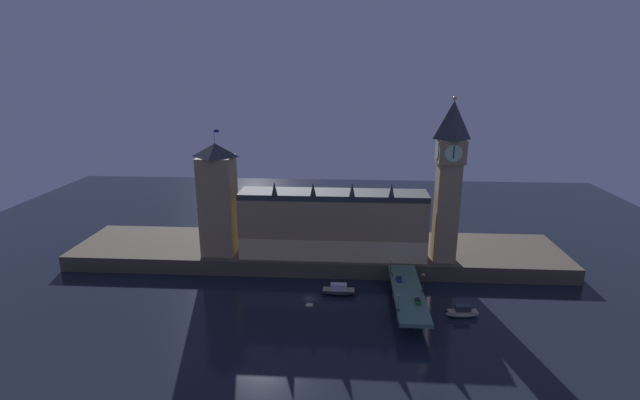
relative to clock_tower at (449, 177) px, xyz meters
The scene contains 16 objects.
ground_plane 74.04m from the clock_tower, 154.56° to the right, with size 400.00×400.00×0.00m, color black.
embankment 68.54m from the clock_tower, 166.63° to the left, with size 220.00×42.00×6.75m.
parliament_hall 51.74m from the clock_tower, behind, with size 79.12×16.25×33.95m.
clock_tower is the anchor object (origin of this frame).
victoria_tower 96.99m from the clock_tower, behind, with size 14.41×14.41×54.34m.
bridge 51.86m from the clock_tower, 120.38° to the right, with size 10.72×46.00×7.09m.
car_northbound_lead 46.23m from the clock_tower, 132.66° to the right, with size 1.94×4.38×1.32m.
car_southbound_lead 55.05m from the clock_tower, 111.82° to the right, with size 1.85×4.22×1.32m.
pedestrian_near_rail 62.24m from the clock_tower, 116.31° to the right, with size 0.38×0.38×1.57m.
pedestrian_mid_walk 49.60m from the clock_tower, 112.22° to the right, with size 0.38×0.38×1.84m.
pedestrian_far_rail 45.65m from the clock_tower, 140.21° to the right, with size 0.38×0.38×1.77m.
street_lamp_near 60.30m from the clock_tower, 116.99° to the right, with size 1.34×0.60×6.18m.
street_lamp_mid 45.85m from the clock_tower, 112.84° to the right, with size 1.34×0.60×7.01m.
street_lamp_far 42.42m from the clock_tower, 145.04° to the right, with size 1.34×0.60×6.44m.
boat_upstream 63.60m from the clock_tower, 153.70° to the right, with size 13.99×4.85×4.43m.
boat_downstream 54.27m from the clock_tower, 88.75° to the right, with size 12.07×4.80×4.37m.
Camera 1 is at (14.19, -159.52, 84.71)m, focal length 26.00 mm.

